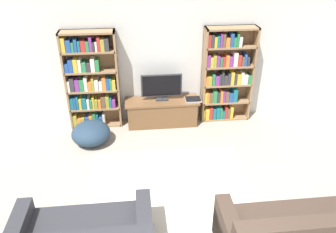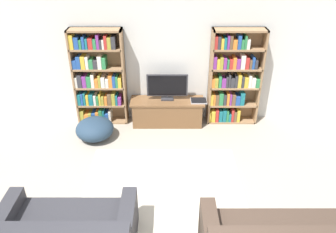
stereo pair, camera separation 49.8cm
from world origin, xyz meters
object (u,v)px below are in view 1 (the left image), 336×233
object	(u,v)px
tv_stand	(162,112)
bookshelf_left	(91,81)
television	(162,87)
bookshelf_right	(225,76)
beanbag_ottoman	(91,133)
laptop	(193,99)

from	to	relation	value
tv_stand	bookshelf_left	bearing A→B (deg)	174.91
bookshelf_left	television	world-z (taller)	bookshelf_left
bookshelf_right	beanbag_ottoman	size ratio (longest dim) A/B	2.70
bookshelf_left	laptop	size ratio (longest dim) A/B	6.11
tv_stand	beanbag_ottoman	world-z (taller)	tv_stand
bookshelf_left	laptop	world-z (taller)	bookshelf_left
bookshelf_left	beanbag_ottoman	world-z (taller)	bookshelf_left
bookshelf_right	tv_stand	bearing A→B (deg)	-174.58
bookshelf_right	laptop	bearing A→B (deg)	-165.61
tv_stand	laptop	distance (m)	0.67
television	beanbag_ottoman	xyz separation A→B (m)	(-1.35, -0.60, -0.60)
bookshelf_right	beanbag_ottoman	distance (m)	2.79
bookshelf_left	beanbag_ottoman	size ratio (longest dim) A/B	2.70
bookshelf_right	television	xyz separation A→B (m)	(-1.26, -0.08, -0.13)
bookshelf_right	laptop	size ratio (longest dim) A/B	6.11
bookshelf_right	laptop	world-z (taller)	bookshelf_right
tv_stand	beanbag_ottoman	bearing A→B (deg)	-157.65
bookshelf_left	beanbag_ottoman	distance (m)	1.00
bookshelf_left	bookshelf_right	world-z (taller)	same
tv_stand	television	bearing A→B (deg)	90.00
tv_stand	television	xyz separation A→B (m)	(0.00, 0.04, 0.54)
television	beanbag_ottoman	world-z (taller)	television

